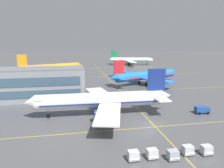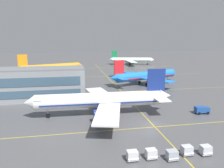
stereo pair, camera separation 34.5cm
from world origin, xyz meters
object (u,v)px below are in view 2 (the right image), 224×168
at_px(airliner_far_left_stand, 131,60).
at_px(service_truck_red_van, 202,110).
at_px(airliner_second_row, 146,76).
at_px(baggage_cart_row_leftmost, 132,155).
at_px(baggage_cart_row_fifth, 206,150).
at_px(airliner_third_row, 51,68).
at_px(baggage_cart_row_middle, 172,155).
at_px(baggage_cart_row_fourth, 187,150).
at_px(airliner_front_gate, 102,100).
at_px(baggage_cart_row_second, 151,154).

height_order(airliner_far_left_stand, service_truck_red_van, airliner_far_left_stand).
bearing_deg(service_truck_red_van, airliner_second_row, 93.25).
distance_m(baggage_cart_row_leftmost, baggage_cart_row_fifth, 14.04).
bearing_deg(airliner_second_row, airliner_third_row, 141.64).
bearing_deg(baggage_cart_row_middle, baggage_cart_row_fourth, 16.81).
height_order(airliner_front_gate, service_truck_red_van, airliner_front_gate).
bearing_deg(baggage_cart_row_fifth, airliner_front_gate, 122.63).
bearing_deg(airliner_third_row, baggage_cart_row_leftmost, -77.41).
bearing_deg(baggage_cart_row_fourth, baggage_cart_row_second, 179.63).
bearing_deg(baggage_cart_row_fourth, baggage_cart_row_middle, -163.19).
xyz_separation_m(baggage_cart_row_leftmost, baggage_cart_row_middle, (7.01, -1.15, 0.00)).
relative_size(airliner_far_left_stand, service_truck_red_van, 8.69).
height_order(airliner_front_gate, baggage_cart_row_second, airliner_front_gate).
bearing_deg(baggage_cart_row_leftmost, airliner_third_row, 102.59).
relative_size(airliner_second_row, service_truck_red_van, 8.93).
relative_size(baggage_cart_row_middle, baggage_cart_row_fifth, 1.00).
distance_m(airliner_front_gate, airliner_far_left_stand, 122.30).
height_order(airliner_front_gate, baggage_cart_row_fourth, airliner_front_gate).
distance_m(service_truck_red_van, baggage_cart_row_middle, 29.15).
relative_size(baggage_cart_row_leftmost, baggage_cart_row_middle, 1.00).
bearing_deg(baggage_cart_row_fifth, baggage_cart_row_middle, -175.85).
distance_m(airliner_far_left_stand, baggage_cart_row_middle, 144.48).
relative_size(airliner_far_left_stand, baggage_cart_row_leftmost, 13.30).
xyz_separation_m(airliner_far_left_stand, baggage_cart_row_leftmost, (-38.78, -139.76, -2.93)).
xyz_separation_m(airliner_front_gate, baggage_cart_row_fourth, (12.58, -24.58, -3.41)).
distance_m(airliner_far_left_stand, baggage_cart_row_fifth, 142.60).
xyz_separation_m(airliner_second_row, baggage_cart_row_fourth, (-13.76, -62.93, -3.13)).
bearing_deg(airliner_far_left_stand, airliner_third_row, -146.70).
xyz_separation_m(airliner_third_row, service_truck_red_van, (48.94, -79.31, -3.12)).
xyz_separation_m(airliner_front_gate, service_truck_red_van, (28.75, -4.13, -3.23)).
xyz_separation_m(airliner_third_row, baggage_cart_row_second, (25.76, -99.71, -3.30)).
relative_size(baggage_cart_row_leftmost, baggage_cart_row_fifth, 1.00).
bearing_deg(service_truck_red_van, baggage_cart_row_middle, -132.46).
xyz_separation_m(airliner_far_left_stand, baggage_cart_row_fourth, (-28.26, -139.85, -2.93)).
xyz_separation_m(airliner_second_row, airliner_third_row, (-46.53, 36.82, 0.17)).
height_order(service_truck_red_van, baggage_cart_row_middle, service_truck_red_van).
height_order(airliner_second_row, airliner_third_row, airliner_third_row).
distance_m(airliner_second_row, airliner_far_left_stand, 78.27).
height_order(baggage_cart_row_second, baggage_cart_row_middle, same).
height_order(airliner_second_row, baggage_cart_row_fourth, airliner_second_row).
xyz_separation_m(service_truck_red_van, baggage_cart_row_fourth, (-16.17, -20.45, -0.17)).
bearing_deg(airliner_third_row, airliner_second_row, -38.36).
height_order(baggage_cart_row_middle, baggage_cart_row_fourth, same).
bearing_deg(airliner_front_gate, airliner_far_left_stand, 70.49).
bearing_deg(baggage_cart_row_middle, baggage_cart_row_fifth, 4.15).
distance_m(baggage_cart_row_second, baggage_cart_row_fourth, 7.01).
bearing_deg(baggage_cart_row_second, baggage_cart_row_fifth, -3.24).
bearing_deg(airliner_far_left_stand, airliner_front_gate, -109.51).
bearing_deg(airliner_front_gate, baggage_cart_row_leftmost, -85.17).
height_order(service_truck_red_van, baggage_cart_row_leftmost, service_truck_red_van).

